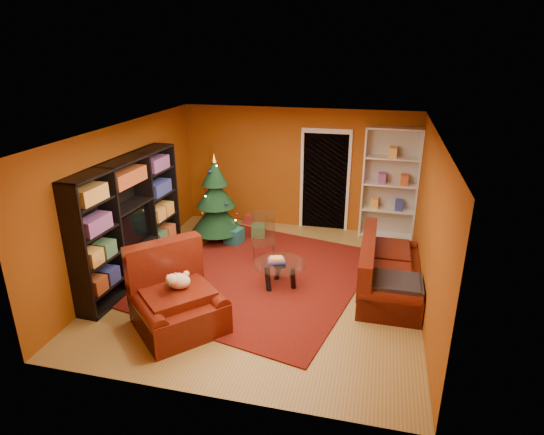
% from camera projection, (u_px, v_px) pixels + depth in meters
% --- Properties ---
extents(floor, '(5.00, 5.50, 0.05)m').
position_uv_depth(floor, '(267.00, 284.00, 7.76)').
color(floor, olive).
rests_on(floor, ground).
extents(ceiling, '(5.00, 5.50, 0.05)m').
position_uv_depth(ceiling, '(266.00, 129.00, 6.82)').
color(ceiling, silver).
rests_on(ceiling, wall_back).
extents(wall_back, '(5.00, 0.05, 2.60)m').
position_uv_depth(wall_back, '(298.00, 169.00, 9.81)').
color(wall_back, '#934911').
rests_on(wall_back, ground).
extents(wall_left, '(0.05, 5.50, 2.60)m').
position_uv_depth(wall_left, '(125.00, 200.00, 7.84)').
color(wall_left, '#934911').
rests_on(wall_left, ground).
extents(wall_right, '(0.05, 5.50, 2.60)m').
position_uv_depth(wall_right, '(431.00, 225.00, 6.73)').
color(wall_right, '#934911').
rests_on(wall_right, ground).
extents(doorway, '(1.06, 0.60, 2.16)m').
position_uv_depth(doorway, '(325.00, 182.00, 9.73)').
color(doorway, black).
rests_on(doorway, floor).
extents(rug, '(4.08, 4.49, 0.02)m').
position_uv_depth(rug, '(260.00, 276.00, 7.96)').
color(rug, '#62150F').
rests_on(rug, floor).
extents(media_unit, '(0.54, 2.75, 2.10)m').
position_uv_depth(media_unit, '(129.00, 222.00, 7.57)').
color(media_unit, black).
rests_on(media_unit, floor).
extents(christmas_tree, '(1.36, 1.36, 1.84)m').
position_uv_depth(christmas_tree, '(216.00, 199.00, 9.14)').
color(christmas_tree, black).
rests_on(christmas_tree, floor).
extents(gift_box_teal, '(0.39, 0.39, 0.32)m').
position_uv_depth(gift_box_teal, '(234.00, 236.00, 9.24)').
color(gift_box_teal, '#175A69').
rests_on(gift_box_teal, floor).
extents(gift_box_green, '(0.33, 0.33, 0.28)m').
position_uv_depth(gift_box_green, '(258.00, 231.00, 9.55)').
color(gift_box_green, '#357742').
rests_on(gift_box_green, floor).
extents(gift_box_red, '(0.22, 0.22, 0.20)m').
position_uv_depth(gift_box_red, '(249.00, 219.00, 10.30)').
color(gift_box_red, maroon).
rests_on(gift_box_red, floor).
extents(white_bookshelf, '(1.11, 0.43, 2.36)m').
position_uv_depth(white_bookshelf, '(390.00, 184.00, 9.25)').
color(white_bookshelf, white).
rests_on(white_bookshelf, floor).
extents(armchair, '(1.74, 1.74, 0.96)m').
position_uv_depth(armchair, '(178.00, 298.00, 6.37)').
color(armchair, '#4C130A').
rests_on(armchair, rug).
extents(dog, '(0.49, 0.50, 0.31)m').
position_uv_depth(dog, '(179.00, 281.00, 6.35)').
color(dog, beige).
rests_on(dog, armchair).
extents(sofa, '(0.96, 2.09, 0.90)m').
position_uv_depth(sofa, '(391.00, 266.00, 7.36)').
color(sofa, '#4C130A').
rests_on(sofa, rug).
extents(coffee_table, '(1.09, 1.09, 0.54)m').
position_uv_depth(coffee_table, '(280.00, 275.00, 7.55)').
color(coffee_table, gray).
rests_on(coffee_table, rug).
extents(acrylic_chair, '(0.56, 0.58, 0.86)m').
position_uv_depth(acrylic_chair, '(263.00, 241.00, 8.33)').
color(acrylic_chair, '#66605B').
rests_on(acrylic_chair, rug).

